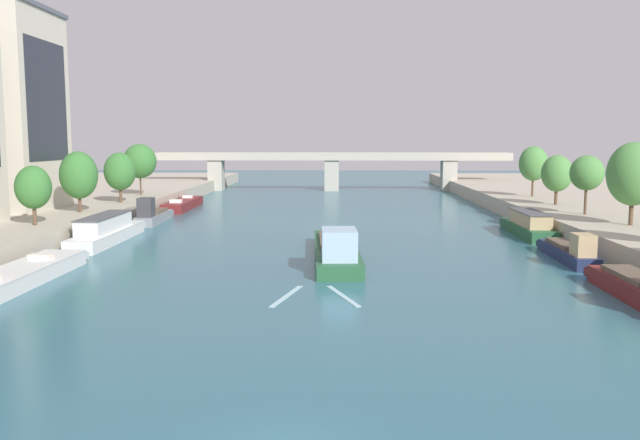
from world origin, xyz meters
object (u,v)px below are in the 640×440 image
object	(u,v)px
moored_boat_right_far	(569,251)
tree_right_distant	(533,164)
tree_right_by_lamp	(587,173)
moored_boat_left_end	(107,231)
moored_boat_right_second	(528,225)
tree_left_past_mid	(79,175)
tree_right_third	(557,174)
barge_midriver	(336,249)
tree_left_midway	(33,187)
tree_left_end_of_row	(140,161)
moored_boat_left_downstream	(183,204)
moored_boat_left_second	(153,215)
bridge_far	(332,166)
moored_boat_left_far	(20,275)
tree_left_nearest	(120,171)
tree_right_nearest	(633,174)

from	to	relation	value
moored_boat_right_far	tree_right_distant	xyz separation A→B (m)	(7.99, 38.82, 5.89)
tree_right_distant	tree_right_by_lamp	bearing A→B (deg)	-92.29
tree_right_by_lamp	tree_right_distant	distance (m)	22.74
tree_right_by_lamp	moored_boat_left_end	bearing A→B (deg)	-171.41
moored_boat_right_far	moored_boat_right_second	xyz separation A→B (m)	(0.73, 14.59, 0.28)
tree_left_past_mid	tree_right_third	world-z (taller)	tree_left_past_mid
barge_midriver	tree_left_midway	bearing A→B (deg)	168.23
tree_left_past_mid	tree_left_end_of_row	size ratio (longest dim) A/B	0.91
tree_left_midway	moored_boat_left_downstream	bearing A→B (deg)	81.39
moored_boat_left_second	bridge_far	distance (m)	56.45
tree_right_distant	tree_left_end_of_row	bearing A→B (deg)	179.49
moored_boat_left_far	bridge_far	size ratio (longest dim) A/B	0.24
moored_boat_right_far	tree_right_distant	size ratio (longest dim) A/B	1.66
tree_left_end_of_row	tree_right_by_lamp	size ratio (longest dim) A/B	1.17
moored_boat_left_far	tree_left_nearest	distance (m)	38.99
tree_right_third	barge_midriver	bearing A→B (deg)	-134.45
barge_midriver	bridge_far	xyz separation A→B (m)	(-1.44, 76.87, 3.93)
moored_boat_left_second	tree_left_end_of_row	distance (m)	17.35
moored_boat_left_downstream	moored_boat_right_second	size ratio (longest dim) A/B	1.22
tree_right_nearest	tree_right_distant	distance (m)	31.61
tree_left_midway	tree_left_end_of_row	bearing A→B (deg)	90.57
moored_boat_right_second	tree_left_midway	bearing A→B (deg)	-169.24
barge_midriver	moored_boat_left_downstream	distance (m)	47.17
bridge_far	tree_right_nearest	bearing A→B (deg)	-67.43
moored_boat_left_downstream	tree_left_nearest	xyz separation A→B (m)	(-4.86, -12.86, 5.37)
moored_boat_left_second	tree_right_third	world-z (taller)	tree_right_third
moored_boat_left_downstream	tree_right_nearest	size ratio (longest dim) A/B	2.14
barge_midriver	tree_left_nearest	distance (m)	39.96
moored_boat_left_far	tree_right_nearest	xyz separation A→B (m)	(49.34, 17.36, 6.25)
tree_right_by_lamp	tree_right_third	xyz separation A→B (m)	(0.34, 10.73, -0.59)
moored_boat_left_far	tree_left_midway	distance (m)	17.48
tree_right_distant	bridge_far	size ratio (longest dim) A/B	0.10
tree_left_end_of_row	bridge_far	xyz separation A→B (m)	(27.00, 37.15, -2.06)
tree_left_end_of_row	tree_right_by_lamp	world-z (taller)	tree_left_end_of_row
barge_midriver	tree_right_nearest	world-z (taller)	tree_right_nearest
tree_right_by_lamp	tree_right_nearest	bearing A→B (deg)	-83.77
barge_midriver	tree_left_midway	world-z (taller)	tree_left_midway
tree_left_midway	tree_right_nearest	xyz separation A→B (m)	(55.45, 1.76, 1.24)
moored_boat_left_end	tree_right_distant	world-z (taller)	tree_right_distant
tree_right_by_lamp	bridge_far	distance (m)	66.49
moored_boat_left_second	moored_boat_right_far	distance (m)	48.21
tree_right_by_lamp	tree_right_third	world-z (taller)	tree_right_by_lamp
tree_right_by_lamp	moored_boat_left_downstream	bearing A→B (deg)	153.18
tree_left_past_mid	tree_left_midway	bearing A→B (deg)	-88.98
moored_boat_left_second	moored_boat_left_downstream	xyz separation A→B (m)	(-0.33, 16.72, -0.29)
moored_boat_left_second	tree_left_nearest	world-z (taller)	tree_left_nearest
moored_boat_right_far	tree_right_nearest	xyz separation A→B (m)	(8.05, 7.21, 6.04)
moored_boat_left_end	tree_left_past_mid	size ratio (longest dim) A/B	2.47
moored_boat_left_far	tree_right_third	size ratio (longest dim) A/B	2.76
moored_boat_left_end	tree_left_nearest	xyz separation A→B (m)	(-5.05, 19.35, 4.87)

